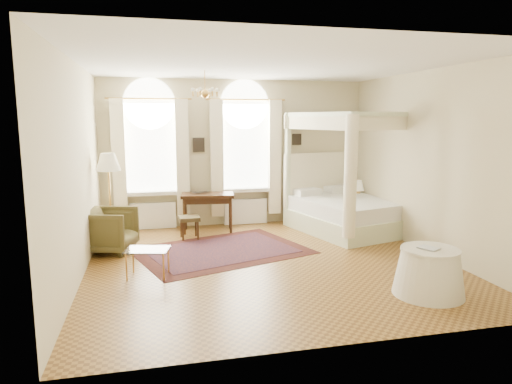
# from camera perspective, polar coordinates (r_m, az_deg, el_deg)

# --- Properties ---
(ground) EXTENTS (6.00, 6.00, 0.00)m
(ground) POSITION_cam_1_polar(r_m,az_deg,el_deg) (7.92, 1.58, -8.73)
(ground) COLOR olive
(ground) RESTS_ON ground
(room_walls) EXTENTS (6.00, 6.00, 6.00)m
(room_walls) POSITION_cam_1_polar(r_m,az_deg,el_deg) (7.55, 1.64, 5.72)
(room_walls) COLOR beige
(room_walls) RESTS_ON ground
(window_left) EXTENTS (1.62, 0.27, 3.29)m
(window_left) POSITION_cam_1_polar(r_m,az_deg,el_deg) (10.21, -12.96, 3.62)
(window_left) COLOR white
(window_left) RESTS_ON room_walls
(window_right) EXTENTS (1.62, 0.27, 3.29)m
(window_right) POSITION_cam_1_polar(r_m,az_deg,el_deg) (10.42, -1.31, 3.96)
(window_right) COLOR white
(window_right) RESTS_ON room_walls
(chandelier) EXTENTS (0.51, 0.45, 0.50)m
(chandelier) POSITION_cam_1_polar(r_m,az_deg,el_deg) (8.56, -6.40, 12.28)
(chandelier) COLOR #BC8E3E
(chandelier) RESTS_ON room_walls
(wall_pictures) EXTENTS (2.54, 0.03, 0.39)m
(wall_pictures) POSITION_cam_1_polar(r_m,az_deg,el_deg) (10.47, -2.04, 6.19)
(wall_pictures) COLOR black
(wall_pictures) RESTS_ON room_walls
(canopy_bed) EXTENTS (2.46, 2.77, 2.56)m
(canopy_bed) POSITION_cam_1_polar(r_m,az_deg,el_deg) (10.10, 11.43, -1.57)
(canopy_bed) COLOR beige
(canopy_bed) RESTS_ON ground
(nightstand) EXTENTS (0.41, 0.37, 0.56)m
(nightstand) POSITION_cam_1_polar(r_m,az_deg,el_deg) (11.06, 11.89, -2.25)
(nightstand) COLOR #311D0D
(nightstand) RESTS_ON ground
(nightstand_lamp) EXTENTS (0.30, 0.30, 0.44)m
(nightstand_lamp) POSITION_cam_1_polar(r_m,az_deg,el_deg) (10.93, 12.59, 0.67)
(nightstand_lamp) COLOR #BC8E3E
(nightstand_lamp) RESTS_ON nightstand
(writing_desk) EXTENTS (1.18, 0.72, 0.84)m
(writing_desk) POSITION_cam_1_polar(r_m,az_deg,el_deg) (9.89, -6.08, -0.89)
(writing_desk) COLOR #311D0D
(writing_desk) RESTS_ON ground
(laptop) EXTENTS (0.40, 0.32, 0.03)m
(laptop) POSITION_cam_1_polar(r_m,az_deg,el_deg) (9.97, -7.11, -0.04)
(laptop) COLOR black
(laptop) RESTS_ON writing_desk
(stool) EXTENTS (0.42, 0.42, 0.46)m
(stool) POSITION_cam_1_polar(r_m,az_deg,el_deg) (9.41, -8.34, -3.49)
(stool) COLOR #463C1E
(stool) RESTS_ON ground
(armchair) EXTENTS (1.10, 1.08, 0.81)m
(armchair) POSITION_cam_1_polar(r_m,az_deg,el_deg) (8.81, -17.88, -4.59)
(armchair) COLOR #473F1E
(armchair) RESTS_ON ground
(coffee_table) EXTENTS (0.74, 0.59, 0.44)m
(coffee_table) POSITION_cam_1_polar(r_m,az_deg,el_deg) (7.29, -13.41, -7.28)
(coffee_table) COLOR silver
(coffee_table) RESTS_ON ground
(floor_lamp) EXTENTS (0.46, 0.46, 1.79)m
(floor_lamp) POSITION_cam_1_polar(r_m,az_deg,el_deg) (9.12, -17.97, 3.01)
(floor_lamp) COLOR #BC8E3E
(floor_lamp) RESTS_ON ground
(oriental_rug) EXTENTS (3.52, 2.99, 0.01)m
(oriental_rug) POSITION_cam_1_polar(r_m,az_deg,el_deg) (8.57, -4.38, -7.30)
(oriental_rug) COLOR #451910
(oriental_rug) RESTS_ON ground
(side_table) EXTENTS (0.97, 0.97, 0.66)m
(side_table) POSITION_cam_1_polar(r_m,az_deg,el_deg) (6.86, 20.81, -9.33)
(side_table) COLOR white
(side_table) RESTS_ON ground
(book) EXTENTS (0.29, 0.32, 0.02)m
(book) POSITION_cam_1_polar(r_m,az_deg,el_deg) (6.64, 20.35, -6.75)
(book) COLOR black
(book) RESTS_ON side_table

